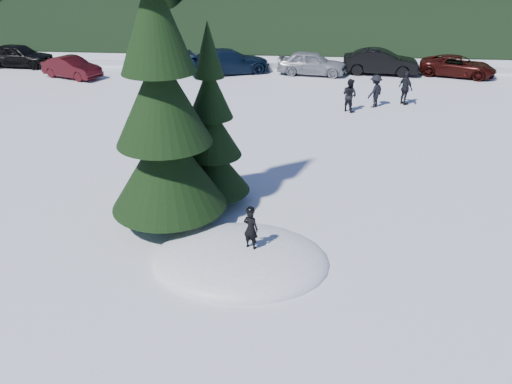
# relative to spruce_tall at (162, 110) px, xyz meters

# --- Properties ---
(ground) EXTENTS (200.00, 200.00, 0.00)m
(ground) POSITION_rel_spruce_tall_xyz_m (2.20, -1.80, -3.32)
(ground) COLOR white
(ground) RESTS_ON ground
(snow_mound) EXTENTS (4.48, 3.52, 0.96)m
(snow_mound) POSITION_rel_spruce_tall_xyz_m (2.20, -1.80, -3.32)
(snow_mound) COLOR white
(snow_mound) RESTS_ON ground
(spruce_tall) EXTENTS (3.20, 3.20, 8.60)m
(spruce_tall) POSITION_rel_spruce_tall_xyz_m (0.00, 0.00, 0.00)
(spruce_tall) COLOR black
(spruce_tall) RESTS_ON ground
(spruce_short) EXTENTS (2.20, 2.20, 5.37)m
(spruce_short) POSITION_rel_spruce_tall_xyz_m (1.00, 1.40, -1.22)
(spruce_short) COLOR black
(spruce_short) RESTS_ON ground
(child_skier) EXTENTS (0.45, 0.38, 1.05)m
(child_skier) POSITION_rel_spruce_tall_xyz_m (2.48, -1.89, -2.31)
(child_skier) COLOR black
(child_skier) RESTS_ON snow_mound
(adult_0) EXTENTS (0.96, 0.95, 1.56)m
(adult_0) POSITION_rel_spruce_tall_xyz_m (5.85, 11.42, -2.54)
(adult_0) COLOR black
(adult_0) RESTS_ON ground
(adult_1) EXTENTS (0.82, 1.05, 1.66)m
(adult_1) POSITION_rel_spruce_tall_xyz_m (8.70, 12.81, -2.49)
(adult_1) COLOR black
(adult_1) RESTS_ON ground
(adult_2) EXTENTS (1.11, 1.16, 1.58)m
(adult_2) POSITION_rel_spruce_tall_xyz_m (7.15, 12.25, -2.53)
(adult_2) COLOR black
(adult_2) RESTS_ON ground
(car_0) EXTENTS (4.49, 2.01, 1.50)m
(car_0) POSITION_rel_spruce_tall_xyz_m (-15.02, 19.51, -2.57)
(car_0) COLOR black
(car_0) RESTS_ON ground
(car_1) EXTENTS (4.03, 2.67, 1.25)m
(car_1) POSITION_rel_spruce_tall_xyz_m (-10.25, 16.82, -2.69)
(car_1) COLOR #36090D
(car_1) RESTS_ON ground
(car_2) EXTENTS (4.87, 3.56, 1.23)m
(car_2) POSITION_rel_spruce_tall_xyz_m (-4.74, 20.58, -2.70)
(car_2) COLOR #4F5057
(car_2) RESTS_ON ground
(car_3) EXTENTS (5.57, 3.97, 1.50)m
(car_3) POSITION_rel_spruce_tall_xyz_m (-1.00, 18.90, -2.57)
(car_3) COLOR black
(car_3) RESTS_ON ground
(car_4) EXTENTS (4.42, 2.27, 1.44)m
(car_4) POSITION_rel_spruce_tall_xyz_m (4.14, 18.98, -2.60)
(car_4) COLOR gray
(car_4) RESTS_ON ground
(car_5) EXTENTS (4.73, 2.07, 1.51)m
(car_5) POSITION_rel_spruce_tall_xyz_m (8.37, 19.52, -2.56)
(car_5) COLOR black
(car_5) RESTS_ON ground
(car_6) EXTENTS (4.85, 3.35, 1.23)m
(car_6) POSITION_rel_spruce_tall_xyz_m (12.99, 19.40, -2.70)
(car_6) COLOR black
(car_6) RESTS_ON ground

